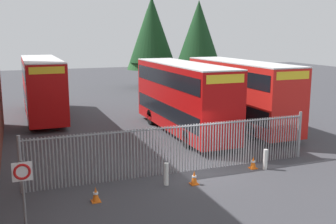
# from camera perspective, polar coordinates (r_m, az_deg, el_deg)

# --- Properties ---
(ground_plane) EXTENTS (100.00, 100.00, 0.00)m
(ground_plane) POSITION_cam_1_polar(r_m,az_deg,el_deg) (25.98, -3.16, -2.75)
(ground_plane) COLOR #3D3D42
(palisade_fence) EXTENTS (13.47, 0.14, 2.35)m
(palisade_fence) POSITION_cam_1_polar(r_m,az_deg,el_deg) (18.06, 1.43, -5.07)
(palisade_fence) COLOR gray
(palisade_fence) RESTS_ON ground
(double_decker_bus_near_gate) EXTENTS (2.54, 10.81, 4.42)m
(double_decker_bus_near_gate) POSITION_cam_1_polar(r_m,az_deg,el_deg) (25.09, 2.10, 2.41)
(double_decker_bus_near_gate) COLOR #B70C0C
(double_decker_bus_near_gate) RESTS_ON ground
(double_decker_bus_behind_fence_left) EXTENTS (2.54, 10.81, 4.42)m
(double_decker_bus_behind_fence_left) POSITION_cam_1_polar(r_m,az_deg,el_deg) (27.18, 10.15, 2.92)
(double_decker_bus_behind_fence_left) COLOR red
(double_decker_bus_behind_fence_left) RESTS_ON ground
(double_decker_bus_behind_fence_right) EXTENTS (2.54, 10.81, 4.42)m
(double_decker_bus_behind_fence_right) POSITION_cam_1_polar(r_m,az_deg,el_deg) (31.19, -17.45, 3.61)
(double_decker_bus_behind_fence_right) COLOR #B70C0C
(double_decker_bus_behind_fence_right) RESTS_ON ground
(bollard_near_left) EXTENTS (0.20, 0.20, 0.95)m
(bollard_near_left) POSITION_cam_1_polar(r_m,az_deg,el_deg) (16.82, -0.26, -8.82)
(bollard_near_left) COLOR silver
(bollard_near_left) RESTS_ON ground
(bollard_center_front) EXTENTS (0.20, 0.20, 0.95)m
(bollard_center_front) POSITION_cam_1_polar(r_m,az_deg,el_deg) (19.24, 13.68, -6.56)
(bollard_center_front) COLOR silver
(bollard_center_front) RESTS_ON ground
(traffic_cone_by_gate) EXTENTS (0.34, 0.34, 0.59)m
(traffic_cone_by_gate) POSITION_cam_1_polar(r_m,az_deg,el_deg) (19.26, 12.03, -7.05)
(traffic_cone_by_gate) COLOR orange
(traffic_cone_by_gate) RESTS_ON ground
(traffic_cone_mid_forecourt) EXTENTS (0.34, 0.34, 0.59)m
(traffic_cone_mid_forecourt) POSITION_cam_1_polar(r_m,az_deg,el_deg) (15.53, -10.25, -11.47)
(traffic_cone_mid_forecourt) COLOR orange
(traffic_cone_mid_forecourt) RESTS_ON ground
(traffic_cone_near_kerb) EXTENTS (0.34, 0.34, 0.59)m
(traffic_cone_near_kerb) POSITION_cam_1_polar(r_m,az_deg,el_deg) (16.98, 3.74, -9.31)
(traffic_cone_near_kerb) COLOR orange
(traffic_cone_near_kerb) RESTS_ON ground
(speed_limit_sign_post) EXTENTS (0.60, 0.14, 2.40)m
(speed_limit_sign_post) POSITION_cam_1_polar(r_m,az_deg,el_deg) (13.27, -19.97, -9.08)
(speed_limit_sign_post) COLOR slate
(speed_limit_sign_post) RESTS_ON ground
(tree_tall_back) EXTENTS (5.15, 5.15, 10.35)m
(tree_tall_back) POSITION_cam_1_polar(r_m,az_deg,el_deg) (46.59, -2.31, 11.63)
(tree_tall_back) COLOR #4C3823
(tree_tall_back) RESTS_ON ground
(tree_short_side) EXTENTS (4.81, 4.81, 8.98)m
(tree_short_side) POSITION_cam_1_polar(r_m,az_deg,el_deg) (47.09, -2.95, 10.26)
(tree_short_side) COLOR #4C3823
(tree_short_side) RESTS_ON ground
(tree_mid_row) EXTENTS (4.71, 4.71, 9.71)m
(tree_mid_row) POSITION_cam_1_polar(r_m,az_deg,el_deg) (43.98, 4.38, 11.22)
(tree_mid_row) COLOR #4C3823
(tree_mid_row) RESTS_ON ground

